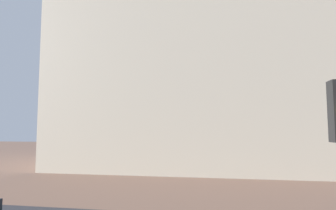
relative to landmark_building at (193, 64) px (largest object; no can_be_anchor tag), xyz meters
The scene contains 1 object.
landmark_building is the anchor object (origin of this frame).
Camera 1 is at (1.92, -1.15, 3.76)m, focal length 29.66 mm.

